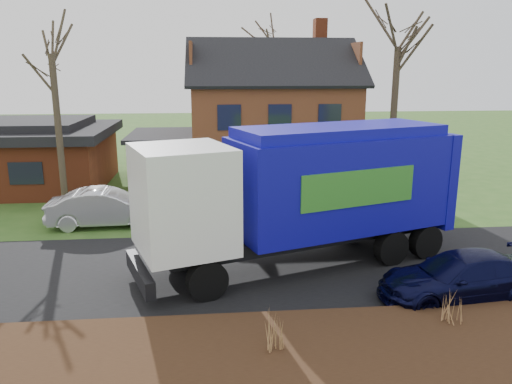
{
  "coord_description": "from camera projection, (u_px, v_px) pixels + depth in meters",
  "views": [
    {
      "loc": [
        -1.59,
        -15.28,
        6.43
      ],
      "look_at": [
        0.05,
        2.5,
        1.99
      ],
      "focal_mm": 35.0,
      "sensor_mm": 36.0,
      "label": 1
    }
  ],
  "objects": [
    {
      "name": "grass_clump_mid",
      "position": [
        274.0,
        330.0,
        11.1
      ],
      "size": [
        0.34,
        0.28,
        0.94
      ],
      "color": "#9C7245",
      "rests_on": "mulch_verge"
    },
    {
      "name": "navy_wagon",
      "position": [
        460.0,
        277.0,
        14.11
      ],
      "size": [
        4.89,
        2.41,
        1.37
      ],
      "primitive_type": "imported",
      "rotation": [
        0.0,
        0.0,
        -1.46
      ],
      "color": "black",
      "rests_on": "ground"
    },
    {
      "name": "tree_front_west",
      "position": [
        49.0,
        29.0,
        21.24
      ],
      "size": [
        3.3,
        3.3,
        9.8
      ],
      "color": "#403526",
      "rests_on": "ground"
    },
    {
      "name": "grass_clump_east",
      "position": [
        452.0,
        305.0,
        12.33
      ],
      "size": [
        0.34,
        0.28,
        0.86
      ],
      "color": "#9B6F44",
      "rests_on": "mulch_verge"
    },
    {
      "name": "ground",
      "position": [
        261.0,
        269.0,
        16.46
      ],
      "size": [
        120.0,
        120.0,
        0.0
      ],
      "primitive_type": "plane",
      "color": "#2E531B",
      "rests_on": "ground"
    },
    {
      "name": "tree_front_east",
      "position": [
        400.0,
        21.0,
        24.23
      ],
      "size": [
        3.84,
        3.84,
        10.68
      ],
      "color": "#3C3024",
      "rests_on": "ground"
    },
    {
      "name": "road",
      "position": [
        261.0,
        268.0,
        16.46
      ],
      "size": [
        80.0,
        7.0,
        0.02
      ],
      "primitive_type": "cube",
      "color": "black",
      "rests_on": "ground"
    },
    {
      "name": "ranch_house",
      "position": [
        21.0,
        154.0,
        27.51
      ],
      "size": [
        9.8,
        8.2,
        3.7
      ],
      "color": "brown",
      "rests_on": "ground"
    },
    {
      "name": "mulch_verge",
      "position": [
        285.0,
        353.0,
        11.3
      ],
      "size": [
        80.0,
        3.5,
        0.3
      ],
      "primitive_type": "cube",
      "color": "black",
      "rests_on": "ground"
    },
    {
      "name": "silver_sedan",
      "position": [
        107.0,
        207.0,
        20.81
      ],
      "size": [
        4.84,
        1.92,
        1.57
      ],
      "primitive_type": "imported",
      "rotation": [
        0.0,
        0.0,
        1.63
      ],
      "color": "#B8BBC1",
      "rests_on": "ground"
    },
    {
      "name": "main_house",
      "position": [
        262.0,
        111.0,
        29.06
      ],
      "size": [
        12.95,
        8.95,
        9.26
      ],
      "color": "#BCB097",
      "rests_on": "ground"
    },
    {
      "name": "tree_back",
      "position": [
        275.0,
        30.0,
        35.09
      ],
      "size": [
        3.44,
        3.44,
        10.88
      ],
      "color": "#3F3126",
      "rests_on": "ground"
    },
    {
      "name": "garbage_truck",
      "position": [
        308.0,
        187.0,
        16.25
      ],
      "size": [
        11.11,
        6.2,
        4.61
      ],
      "rotation": [
        0.0,
        0.0,
        0.33
      ],
      "color": "black",
      "rests_on": "ground"
    }
  ]
}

